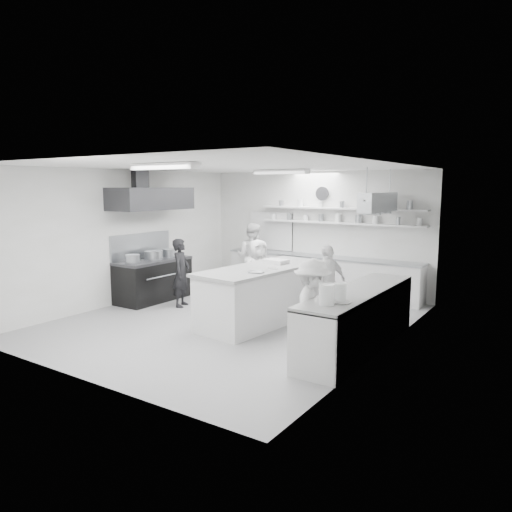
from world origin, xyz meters
The scene contains 27 objects.
floor centered at (0.00, 0.00, -0.01)m, with size 6.00×7.00×0.02m, color #9C9C9C.
ceiling centered at (0.00, 0.00, 3.01)m, with size 6.00×7.00×0.02m, color white.
wall_back centered at (0.00, 3.50, 1.50)m, with size 6.00×0.04×3.00m, color silver.
wall_front centered at (0.00, -3.50, 1.50)m, with size 6.00×0.04×3.00m, color silver.
wall_left centered at (-3.00, 0.00, 1.50)m, with size 0.04×7.00×3.00m, color silver.
wall_right centered at (3.00, 0.00, 1.50)m, with size 0.04×7.00×3.00m, color silver.
stove centered at (-2.60, 0.40, 0.45)m, with size 0.80×1.80×0.90m, color black.
exhaust_hood centered at (-2.60, 0.40, 2.35)m, with size 0.85×2.00×0.50m, color #333336.
back_counter centered at (0.30, 3.20, 0.46)m, with size 5.00×0.60×0.92m, color silver.
shelf_lower centered at (0.70, 3.37, 1.75)m, with size 4.20×0.26×0.04m, color silver.
shelf_upper centered at (0.70, 3.37, 2.10)m, with size 4.20×0.26×0.04m, color silver.
pass_through_window centered at (-1.30, 3.48, 1.45)m, with size 1.30×0.04×1.00m, color black.
wall_clock centered at (0.20, 3.46, 2.45)m, with size 0.32×0.32×0.05m, color white.
right_counter centered at (2.65, -0.20, 0.47)m, with size 0.74×3.30×0.94m, color silver.
pot_rack centered at (2.00, 2.40, 2.30)m, with size 0.30×1.60×0.40m, color #999EA3.
light_fixture_front centered at (0.00, -1.80, 2.94)m, with size 1.30×0.25×0.10m, color silver.
light_fixture_rear centered at (0.00, 1.80, 2.94)m, with size 1.30×0.25×0.10m, color silver.
prep_island centered at (0.50, 0.28, 0.52)m, with size 1.05×2.83×1.04m, color silver.
stove_pot centered at (-2.60, 0.43, 1.03)m, with size 0.43×0.43×0.24m, color #999EA3.
cook_stove centered at (-1.66, 0.33, 0.75)m, with size 0.55×0.36×1.50m, color black.
cook_back centered at (-1.32, 2.59, 0.86)m, with size 0.83×0.65×1.71m, color white.
cook_island_left centered at (-0.24, 1.25, 0.74)m, with size 0.73×0.47×1.49m, color white.
cook_island_right centered at (1.47, 1.15, 0.75)m, with size 0.88×0.37×1.50m, color white.
cook_right centered at (2.24, -1.03, 0.78)m, with size 1.00×0.58×1.55m, color white.
bowl_island_a centered at (0.75, -0.31, 1.08)m, with size 0.28×0.28×0.07m, color #999EA3.
bowl_island_b centered at (0.79, 0.19, 1.07)m, with size 0.20×0.20×0.06m, color silver.
bowl_right centered at (2.79, -1.17, 0.97)m, with size 0.25×0.25×0.06m, color silver.
Camera 1 is at (5.49, -7.44, 2.63)m, focal length 33.91 mm.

